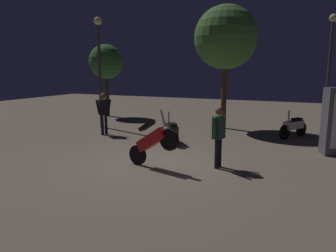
{
  "coord_description": "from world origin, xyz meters",
  "views": [
    {
      "loc": [
        3.89,
        -7.71,
        2.63
      ],
      "look_at": [
        0.17,
        0.6,
        1.0
      ],
      "focal_mm": 33.66,
      "sensor_mm": 36.0,
      "label": 1
    }
  ],
  "objects": [
    {
      "name": "tree_center_bg",
      "position": [
        -6.64,
        7.3,
        3.04
      ],
      "size": [
        1.91,
        1.91,
        4.03
      ],
      "color": "#4C331E",
      "rests_on": "ground_plane"
    },
    {
      "name": "person_rider_beside",
      "position": [
        -3.69,
        2.81,
        1.02
      ],
      "size": [
        0.44,
        0.61,
        1.71
      ],
      "rotation": [
        0.0,
        0.0,
        5.71
      ],
      "color": "black",
      "rests_on": "ground_plane"
    },
    {
      "name": "ground_plane",
      "position": [
        0.0,
        0.0,
        0.0
      ],
      "size": [
        40.0,
        40.0,
        0.0
      ],
      "primitive_type": "plane",
      "color": "#756656"
    },
    {
      "name": "streetlamp_near",
      "position": [
        4.65,
        8.56,
        3.21
      ],
      "size": [
        0.36,
        0.36,
        5.07
      ],
      "color": "#38383D",
      "rests_on": "ground_plane"
    },
    {
      "name": "tree_left_bg",
      "position": [
        0.4,
        6.25,
        4.0
      ],
      "size": [
        2.77,
        2.77,
        5.4
      ],
      "color": "#4C331E",
      "rests_on": "ground_plane"
    },
    {
      "name": "person_bystander_far",
      "position": [
        1.76,
        0.38,
        1.0
      ],
      "size": [
        0.3,
        0.67,
        1.68
      ],
      "rotation": [
        0.0,
        0.0,
        2.97
      ],
      "color": "black",
      "rests_on": "ground_plane"
    },
    {
      "name": "motorcycle_red_foreground",
      "position": [
        0.17,
        -0.39,
        0.74
      ],
      "size": [
        1.64,
        0.51,
        1.63
      ],
      "rotation": [
        0.0,
        0.0,
        -0.22
      ],
      "color": "black",
      "rests_on": "ground_plane"
    },
    {
      "name": "motorcycle_black_parked_right",
      "position": [
        -0.59,
        2.57,
        0.44
      ],
      "size": [
        1.1,
        1.37,
        1.11
      ],
      "rotation": [
        0.0,
        0.0,
        2.24
      ],
      "color": "black",
      "rests_on": "ground_plane"
    },
    {
      "name": "streetlamp_far",
      "position": [
        -4.8,
        4.17,
        3.13
      ],
      "size": [
        0.36,
        0.36,
        4.92
      ],
      "color": "#38383D",
      "rests_on": "ground_plane"
    },
    {
      "name": "motorcycle_white_parked_left",
      "position": [
        3.43,
        5.34,
        0.44
      ],
      "size": [
        0.94,
        1.48,
        1.11
      ],
      "rotation": [
        0.0,
        0.0,
        4.17
      ],
      "color": "black",
      "rests_on": "ground_plane"
    }
  ]
}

